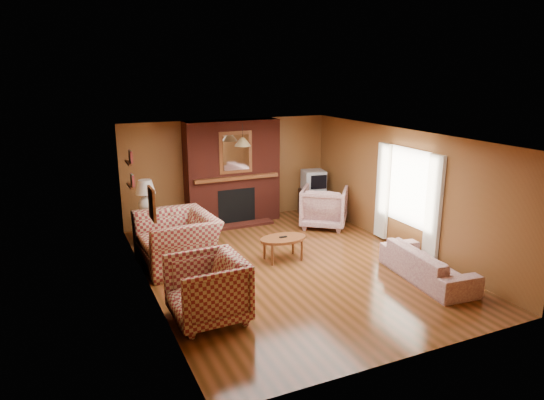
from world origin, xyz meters
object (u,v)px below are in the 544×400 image
side_table (148,226)px  tv_stand (313,201)px  crt_tv (314,180)px  plaid_loveseat (177,241)px  fireplace (233,173)px  plaid_armchair (207,289)px  coffee_table (283,240)px  floral_armchair (324,207)px  floral_sofa (427,264)px  table_lamp (146,194)px

side_table → tv_stand: size_ratio=1.03×
crt_tv → plaid_loveseat: bearing=-154.0°
tv_stand → fireplace: bearing=172.9°
plaid_armchair → coffee_table: bearing=127.4°
plaid_loveseat → plaid_armchair: bearing=-6.9°
plaid_loveseat → tv_stand: bearing=111.7°
fireplace → floral_armchair: 2.26m
plaid_armchair → tv_stand: plaid_armchair is taller
coffee_table → plaid_armchair: bearing=-140.7°
side_table → tv_stand: 4.16m
side_table → tv_stand: bearing=4.8°
tv_stand → plaid_armchair: bearing=-136.4°
floral_sofa → coffee_table: floral_sofa is taller
fireplace → coffee_table: size_ratio=2.64×
fireplace → floral_armchair: bearing=-33.9°
floral_armchair → table_lamp: bearing=27.9°
plaid_loveseat → crt_tv: bearing=111.7°
floral_armchair → tv_stand: bearing=-67.7°
fireplace → floral_sofa: size_ratio=1.26×
floral_sofa → side_table: size_ratio=2.95×
fireplace → tv_stand: bearing=-5.1°
fireplace → table_lamp: size_ratio=3.54×
side_table → floral_armchair: bearing=-9.6°
floral_sofa → crt_tv: 4.33m
floral_sofa → tv_stand: bearing=3.4°
coffee_table → crt_tv: bearing=50.6°
floral_armchair → coffee_table: bearing=77.5°
side_table → crt_tv: size_ratio=1.07×
coffee_table → side_table: bearing=135.2°
tv_stand → crt_tv: (0.00, -0.01, 0.55)m
coffee_table → floral_sofa: bearing=-44.4°
fireplace → tv_stand: size_ratio=3.84×
side_table → crt_tv: bearing=4.7°
side_table → plaid_armchair: bearing=-87.7°
crt_tv → tv_stand: bearing=90.0°
table_lamp → coffee_table: bearing=-44.8°
fireplace → side_table: bearing=-165.7°
floral_sofa → coffee_table: size_ratio=2.09×
floral_armchair → tv_stand: 1.06m
floral_sofa → tv_stand: 4.30m
plaid_armchair → tv_stand: bearing=133.7°
plaid_loveseat → floral_armchair: (3.63, 0.90, -0.02)m
table_lamp → crt_tv: (4.15, 0.34, -0.16)m
floral_sofa → crt_tv: size_ratio=3.16×
plaid_loveseat → plaid_armchair: 2.18m
coffee_table → floral_armchair: bearing=39.9°
plaid_armchair → coffee_table: 2.56m
fireplace → crt_tv: fireplace is taller
floral_sofa → crt_tv: crt_tv is taller
coffee_table → plaid_loveseat: bearing=163.5°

